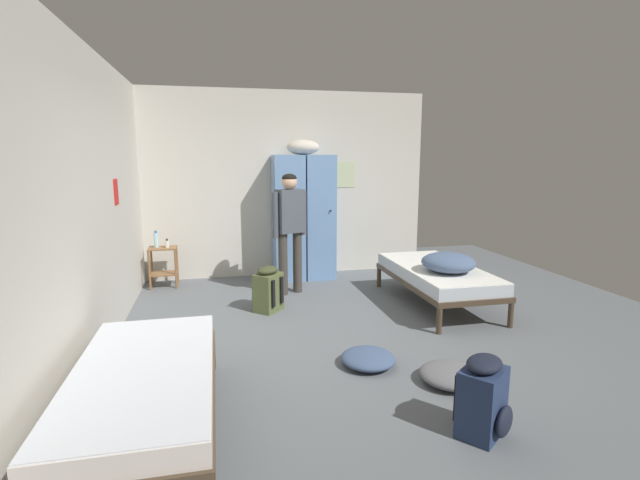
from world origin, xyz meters
TOP-DOWN VIEW (x-y plane):
  - ground_plane at (0.00, 0.00)m, footprint 8.30×8.30m
  - room_backdrop at (-1.17, 1.20)m, footprint 4.37×5.25m
  - locker_bank at (0.21, 2.31)m, footprint 0.90×0.55m
  - shelf_unit at (-1.82, 2.24)m, footprint 0.38×0.30m
  - bed_left_front at (-1.57, -1.50)m, footprint 0.90×1.90m
  - bed_right at (1.57, 0.65)m, footprint 0.90×1.90m
  - bedding_heap at (1.57, 0.37)m, footprint 0.62×0.64m
  - person_traveler at (-0.12, 1.54)m, footprint 0.48×0.31m
  - water_bottle at (-1.90, 2.26)m, footprint 0.06×0.06m
  - lotion_bottle at (-1.75, 2.20)m, footprint 0.05×0.05m
  - backpack_olive at (-0.51, 0.87)m, footprint 0.42×0.42m
  - backpack_navy at (0.60, -1.98)m, footprint 0.41×0.42m
  - clothes_pile_denim at (0.20, -0.82)m, footprint 0.48×0.50m
  - clothes_pile_grey at (0.75, -1.28)m, footprint 0.49×0.51m

SIDE VIEW (x-z plane):
  - ground_plane at x=0.00m, z-range 0.00..0.00m
  - clothes_pile_denim at x=0.20m, z-range 0.00..0.13m
  - clothes_pile_grey at x=0.75m, z-range 0.00..0.14m
  - backpack_olive at x=-0.51m, z-range -0.02..0.53m
  - backpack_navy at x=0.60m, z-range -0.02..0.53m
  - shelf_unit at x=-1.82m, z-range 0.06..0.63m
  - bed_left_front at x=-1.57m, z-range 0.14..0.63m
  - bed_right at x=1.57m, z-range 0.14..0.63m
  - bedding_heap at x=1.57m, z-range 0.49..0.71m
  - lotion_bottle at x=-1.75m, z-range 0.56..0.69m
  - water_bottle at x=-1.90m, z-range 0.56..0.80m
  - locker_bank at x=0.21m, z-range -0.07..2.00m
  - person_traveler at x=-0.12m, z-range 0.17..1.77m
  - room_backdrop at x=-1.17m, z-range 0.00..2.81m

